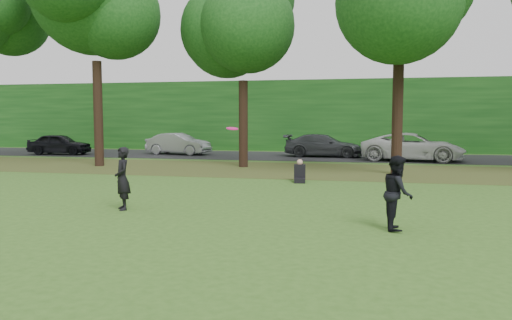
{
  "coord_description": "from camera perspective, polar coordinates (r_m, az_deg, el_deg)",
  "views": [
    {
      "loc": [
        2.87,
        -9.22,
        2.37
      ],
      "look_at": [
        0.1,
        2.98,
        1.3
      ],
      "focal_mm": 35.0,
      "sensor_mm": 36.0,
      "label": 1
    }
  ],
  "objects": [
    {
      "name": "leaf_litter",
      "position": [
        22.52,
        5.4,
        -1.17
      ],
      "size": [
        60.0,
        7.0,
        0.01
      ],
      "primitive_type": "cube",
      "color": "#4B3E1B",
      "rests_on": "ground"
    },
    {
      "name": "parked_cars",
      "position": [
        29.2,
        7.55,
        1.59
      ],
      "size": [
        35.6,
        4.38,
        1.51
      ],
      "color": "black",
      "rests_on": "street"
    },
    {
      "name": "street",
      "position": [
        30.44,
        7.34,
        0.39
      ],
      "size": [
        70.0,
        7.0,
        0.02
      ],
      "primitive_type": "cube",
      "color": "black",
      "rests_on": "ground"
    },
    {
      "name": "player_left",
      "position": [
        13.23,
        -15.02,
        -2.06
      ],
      "size": [
        0.67,
        0.7,
        1.62
      ],
      "primitive_type": "imported",
      "rotation": [
        0.0,
        0.0,
        -0.9
      ],
      "color": "black",
      "rests_on": "ground"
    },
    {
      "name": "seated_person",
      "position": [
        18.45,
        5.02,
        -1.55
      ],
      "size": [
        0.5,
        0.78,
        0.83
      ],
      "rotation": [
        0.0,
        0.0,
        0.13
      ],
      "color": "black",
      "rests_on": "ground"
    },
    {
      "name": "frisbee",
      "position": [
        11.3,
        -2.73,
        3.62
      ],
      "size": [
        0.36,
        0.35,
        0.07
      ],
      "color": "#F71489",
      "rests_on": "ground"
    },
    {
      "name": "far_hedge",
      "position": [
        36.33,
        8.29,
        5.03
      ],
      "size": [
        70.0,
        3.0,
        5.0
      ],
      "primitive_type": "cube",
      "color": "#113E12",
      "rests_on": "ground"
    },
    {
      "name": "ground",
      "position": [
        9.94,
        -4.42,
        -8.92
      ],
      "size": [
        120.0,
        120.0,
        0.0
      ],
      "primitive_type": "plane",
      "color": "#30551A",
      "rests_on": "ground"
    },
    {
      "name": "player_right",
      "position": [
        10.93,
        15.88,
        -3.62
      ],
      "size": [
        0.61,
        0.78,
        1.58
      ],
      "primitive_type": "imported",
      "rotation": [
        0.0,
        0.0,
        1.59
      ],
      "color": "black",
      "rests_on": "ground"
    }
  ]
}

